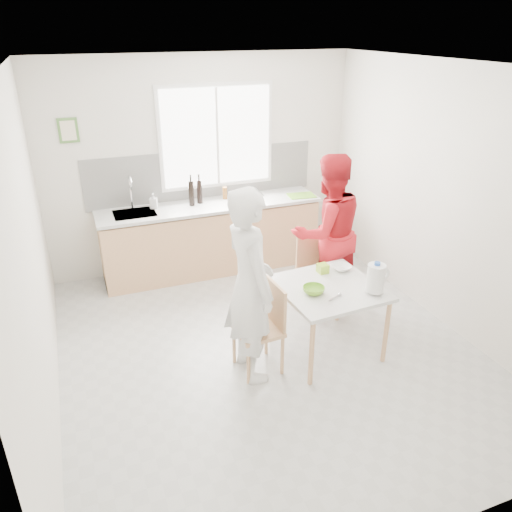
{
  "coord_description": "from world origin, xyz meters",
  "views": [
    {
      "loc": [
        -1.62,
        -3.87,
        3.01
      ],
      "look_at": [
        -0.05,
        0.2,
        0.96
      ],
      "focal_mm": 35.0,
      "sensor_mm": 36.0,
      "label": 1
    }
  ],
  "objects_px": {
    "chair_far": "(316,267)",
    "wine_bottle_a": "(191,193)",
    "person_red": "(327,233)",
    "wine_bottle_b": "(199,192)",
    "dining_table": "(328,293)",
    "chair_left": "(264,324)",
    "bowl_white": "(341,268)",
    "person_white": "(250,286)",
    "bowl_green": "(314,290)",
    "milk_jug": "(376,278)"
  },
  "relations": [
    {
      "from": "chair_far",
      "to": "wine_bottle_a",
      "type": "height_order",
      "value": "wine_bottle_a"
    },
    {
      "from": "person_red",
      "to": "wine_bottle_b",
      "type": "xyz_separation_m",
      "value": [
        -1.07,
        1.41,
        0.18
      ]
    },
    {
      "from": "dining_table",
      "to": "person_red",
      "type": "relative_size",
      "value": 0.55
    },
    {
      "from": "wine_bottle_b",
      "to": "person_red",
      "type": "bearing_deg",
      "value": -52.74
    },
    {
      "from": "dining_table",
      "to": "chair_left",
      "type": "relative_size",
      "value": 1.13
    },
    {
      "from": "wine_bottle_b",
      "to": "bowl_white",
      "type": "bearing_deg",
      "value": -64.57
    },
    {
      "from": "wine_bottle_b",
      "to": "person_white",
      "type": "bearing_deg",
      "value": -94.35
    },
    {
      "from": "bowl_green",
      "to": "wine_bottle_a",
      "type": "bearing_deg",
      "value": 104.34
    },
    {
      "from": "person_white",
      "to": "wine_bottle_a",
      "type": "xyz_separation_m",
      "value": [
        0.06,
        2.24,
        0.17
      ]
    },
    {
      "from": "dining_table",
      "to": "person_red",
      "type": "bearing_deg",
      "value": 63.17
    },
    {
      "from": "bowl_green",
      "to": "person_white",
      "type": "bearing_deg",
      "value": 178.88
    },
    {
      "from": "dining_table",
      "to": "person_white",
      "type": "height_order",
      "value": "person_white"
    },
    {
      "from": "bowl_white",
      "to": "wine_bottle_a",
      "type": "bearing_deg",
      "value": 118.81
    },
    {
      "from": "dining_table",
      "to": "person_white",
      "type": "bearing_deg",
      "value": -176.57
    },
    {
      "from": "person_red",
      "to": "milk_jug",
      "type": "xyz_separation_m",
      "value": [
        -0.08,
        -1.09,
        -0.01
      ]
    },
    {
      "from": "person_white",
      "to": "bowl_white",
      "type": "bearing_deg",
      "value": -77.51
    },
    {
      "from": "chair_far",
      "to": "person_red",
      "type": "distance_m",
      "value": 0.43
    },
    {
      "from": "person_red",
      "to": "wine_bottle_a",
      "type": "bearing_deg",
      "value": -52.18
    },
    {
      "from": "person_white",
      "to": "person_red",
      "type": "xyz_separation_m",
      "value": [
        1.25,
        0.88,
        -0.02
      ]
    },
    {
      "from": "chair_far",
      "to": "milk_jug",
      "type": "xyz_separation_m",
      "value": [
        0.04,
        -1.1,
        0.4
      ]
    },
    {
      "from": "person_white",
      "to": "person_red",
      "type": "bearing_deg",
      "value": -58.25
    },
    {
      "from": "dining_table",
      "to": "chair_far",
      "type": "relative_size",
      "value": 1.14
    },
    {
      "from": "chair_far",
      "to": "chair_left",
      "type": "bearing_deg",
      "value": -141.73
    },
    {
      "from": "wine_bottle_a",
      "to": "person_white",
      "type": "bearing_deg",
      "value": -91.43
    },
    {
      "from": "milk_jug",
      "to": "wine_bottle_b",
      "type": "bearing_deg",
      "value": 108.25
    },
    {
      "from": "bowl_white",
      "to": "milk_jug",
      "type": "bearing_deg",
      "value": -83.93
    },
    {
      "from": "wine_bottle_b",
      "to": "bowl_green",
      "type": "bearing_deg",
      "value": -78.78
    },
    {
      "from": "dining_table",
      "to": "bowl_green",
      "type": "height_order",
      "value": "bowl_green"
    },
    {
      "from": "person_red",
      "to": "wine_bottle_a",
      "type": "xyz_separation_m",
      "value": [
        -1.19,
        1.36,
        0.19
      ]
    },
    {
      "from": "person_white",
      "to": "bowl_white",
      "type": "height_order",
      "value": "person_white"
    },
    {
      "from": "dining_table",
      "to": "bowl_green",
      "type": "relative_size",
      "value": 4.78
    },
    {
      "from": "person_white",
      "to": "person_red",
      "type": "distance_m",
      "value": 1.53
    },
    {
      "from": "chair_far",
      "to": "wine_bottle_b",
      "type": "height_order",
      "value": "wine_bottle_b"
    },
    {
      "from": "bowl_green",
      "to": "wine_bottle_a",
      "type": "distance_m",
      "value": 2.35
    },
    {
      "from": "wine_bottle_a",
      "to": "wine_bottle_b",
      "type": "bearing_deg",
      "value": 23.88
    },
    {
      "from": "dining_table",
      "to": "milk_jug",
      "type": "bearing_deg",
      "value": -37.39
    },
    {
      "from": "chair_left",
      "to": "bowl_green",
      "type": "xyz_separation_m",
      "value": [
        0.49,
        -0.02,
        0.27
      ]
    },
    {
      "from": "chair_left",
      "to": "bowl_green",
      "type": "relative_size",
      "value": 4.22
    },
    {
      "from": "bowl_white",
      "to": "person_red",
      "type": "bearing_deg",
      "value": 76.49
    },
    {
      "from": "person_red",
      "to": "bowl_green",
      "type": "distance_m",
      "value": 1.09
    },
    {
      "from": "dining_table",
      "to": "chair_far",
      "type": "xyz_separation_m",
      "value": [
        0.3,
        0.84,
        -0.17
      ]
    },
    {
      "from": "dining_table",
      "to": "wine_bottle_a",
      "type": "height_order",
      "value": "wine_bottle_a"
    },
    {
      "from": "person_red",
      "to": "wine_bottle_b",
      "type": "bearing_deg",
      "value": -56.17
    },
    {
      "from": "person_red",
      "to": "bowl_white",
      "type": "bearing_deg",
      "value": 73.06
    },
    {
      "from": "chair_left",
      "to": "wine_bottle_b",
      "type": "xyz_separation_m",
      "value": [
        0.03,
        2.28,
        0.59
      ]
    },
    {
      "from": "person_white",
      "to": "person_red",
      "type": "height_order",
      "value": "person_white"
    },
    {
      "from": "chair_far",
      "to": "bowl_green",
      "type": "height_order",
      "value": "chair_far"
    },
    {
      "from": "dining_table",
      "to": "wine_bottle_b",
      "type": "distance_m",
      "value": 2.37
    },
    {
      "from": "bowl_white",
      "to": "wine_bottle_b",
      "type": "relative_size",
      "value": 0.66
    },
    {
      "from": "person_white",
      "to": "person_red",
      "type": "relative_size",
      "value": 1.02
    }
  ]
}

